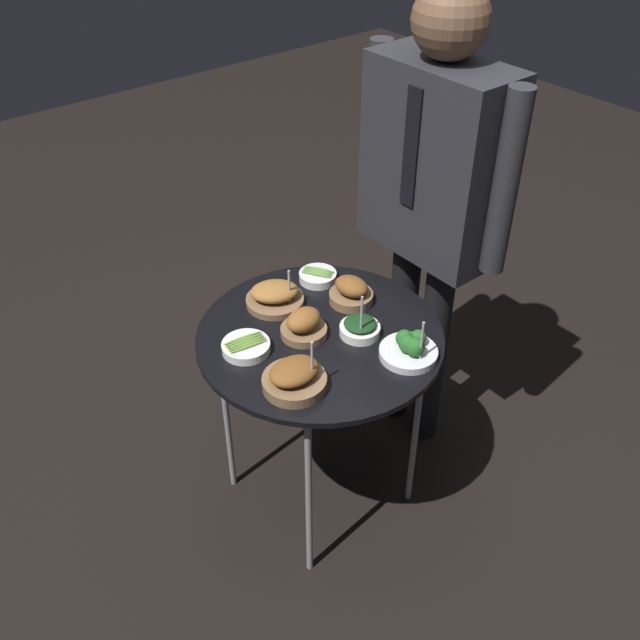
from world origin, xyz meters
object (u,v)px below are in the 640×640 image
Objects in this scene: bowl_roast_mid_left at (351,292)px; bowl_asparagus_mid_right at (246,346)px; serving_cart at (320,346)px; bowl_spinach_front_center at (360,328)px; bowl_asparagus_back_left at (318,276)px; bowl_broccoli_front_right at (410,348)px; bowl_roast_far_rim at (275,296)px; bowl_roast_center at (294,377)px; bowl_roast_front_left at (304,325)px; waiter_figure at (433,184)px.

bowl_asparagus_mid_right is at bearing -91.12° from bowl_roast_mid_left.
bowl_spinach_front_center is (0.07, 0.09, 0.07)m from serving_cart.
bowl_asparagus_back_left reaches higher than bowl_asparagus_mid_right.
bowl_asparagus_mid_right is (-0.30, -0.34, -0.01)m from bowl_broccoli_front_right.
bowl_roast_far_rim reaches higher than bowl_roast_mid_left.
bowl_spinach_front_center is 0.29m from bowl_roast_center.
bowl_roast_center is 0.22m from bowl_roast_front_left.
bowl_roast_center is at bearing -74.79° from waiter_figure.
bowl_roast_far_rim reaches higher than bowl_roast_front_left.
bowl_roast_far_rim is 0.17m from bowl_roast_front_left.
bowl_asparagus_back_left is (-0.35, 0.36, -0.02)m from bowl_roast_center.
bowl_broccoli_front_right is (0.30, -0.04, -0.01)m from bowl_roast_mid_left.
bowl_roast_front_left is 0.58m from waiter_figure.
bowl_asparagus_back_left is at bearing 132.87° from bowl_roast_front_left.
waiter_figure is at bearing 105.21° from bowl_roast_center.
bowl_spinach_front_center is at bearing 63.96° from bowl_asparagus_mid_right.
serving_cart is at bearing -37.53° from bowl_asparagus_back_left.
bowl_broccoli_front_right is at bearing -8.48° from bowl_roast_mid_left.
bowl_spinach_front_center reaches higher than serving_cart.
bowl_roast_front_left reaches higher than bowl_asparagus_back_left.
bowl_spinach_front_center is at bearing 101.73° from bowl_roast_center.
bowl_broccoli_front_right is 0.45m from bowl_asparagus_mid_right.
waiter_figure is at bearing 62.34° from bowl_asparagus_back_left.
bowl_roast_far_rim is (-0.27, -0.10, 0.01)m from bowl_spinach_front_center.
waiter_figure is (0.02, 0.69, 0.29)m from bowl_asparagus_mid_right.
bowl_asparagus_back_left is (-0.14, 0.37, 0.00)m from bowl_asparagus_mid_right.
bowl_spinach_front_center is 0.16m from bowl_roast_front_left.
bowl_asparagus_mid_right is (0.13, -0.19, -0.02)m from bowl_roast_far_rim.
bowl_spinach_front_center is at bearing -31.97° from bowl_roast_mid_left.
bowl_asparagus_back_left is at bearing 111.16° from bowl_asparagus_mid_right.
serving_cart is 0.09m from bowl_roast_front_left.
serving_cart is 5.33× the size of bowl_roast_front_left.
bowl_roast_center is (0.06, -0.28, 0.01)m from bowl_spinach_front_center.
bowl_broccoli_front_right is at bearing 18.44° from bowl_roast_far_rim.
bowl_roast_far_rim reaches higher than bowl_asparagus_back_left.
bowl_asparagus_back_left is (-0.29, 0.08, -0.01)m from bowl_spinach_front_center.
bowl_spinach_front_center is 0.30m from bowl_asparagus_back_left.
bowl_asparagus_back_left is at bearing 95.37° from bowl_roast_far_rim.
bowl_roast_front_left is at bearing -79.89° from bowl_roast_mid_left.
waiter_figure is (0.16, 0.31, 0.29)m from bowl_asparagus_back_left.
bowl_broccoli_front_right is (0.10, 0.32, -0.00)m from bowl_roast_center.
serving_cart is 4.18× the size of bowl_roast_center.
waiter_figure is (-0.18, 0.67, 0.27)m from bowl_roast_center.
waiter_figure reaches higher than bowl_broccoli_front_right.
bowl_roast_front_left reaches higher than bowl_roast_mid_left.
bowl_roast_front_left is 0.09× the size of waiter_figure.
bowl_asparagus_mid_right is at bearing -175.66° from bowl_roast_center.
bowl_asparagus_back_left is at bearing 134.11° from bowl_roast_center.
serving_cart is 3.99× the size of bowl_roast_far_rim.
serving_cart is at bearing 4.11° from bowl_roast_far_rim.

